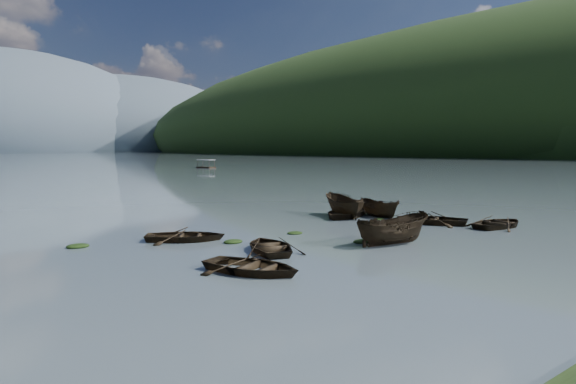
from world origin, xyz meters
TOP-DOWN VIEW (x-y plane):
  - ground_plane at (0.00, 0.00)m, footprint 2400.00×2400.00m
  - right_hill_far at (460.00, 220.00)m, footprint 520.00×1200.00m
  - haze_mtn_c at (140.00, 900.00)m, footprint 520.00×520.00m
  - haze_mtn_d at (320.00, 900.00)m, footprint 520.00×520.00m
  - rowboat_0 at (-10.62, 1.22)m, footprint 4.41×5.13m
  - rowboat_1 at (-7.41, 4.28)m, footprint 4.35×4.97m
  - rowboat_2 at (-1.24, 1.69)m, footprint 4.91×2.44m
  - rowboat_3 at (6.56, 4.84)m, footprint 5.01×5.62m
  - rowboat_4 at (8.61, 1.14)m, footprint 4.46×3.24m
  - rowboat_5 at (6.55, 9.34)m, footprint 2.20×4.27m
  - rowboat_6 at (-9.29, 9.44)m, footprint 5.29×4.98m
  - rowboat_7 at (4.35, 10.74)m, footprint 5.86×5.04m
  - rowboat_8 at (4.43, 10.97)m, footprint 3.42×5.19m
  - weed_clump_0 at (-2.21, 2.98)m, footprint 1.02×0.83m
  - weed_clump_1 at (-7.61, 7.27)m, footprint 1.08×0.87m
  - weed_clump_2 at (1.87, 3.81)m, footprint 1.33×1.07m
  - weed_clump_3 at (5.23, 8.27)m, footprint 0.78×0.66m
  - weed_clump_4 at (6.43, 6.72)m, footprint 1.13×0.89m
  - weed_clump_5 at (-14.46, 11.19)m, footprint 1.14×0.92m
  - weed_clump_6 at (-3.19, 7.42)m, footprint 0.97×0.81m
  - weed_clump_7 at (8.60, 12.39)m, footprint 1.21×0.97m
  - pontoon_right at (43.94, 99.60)m, footprint 3.09×5.60m

SIDE VIEW (x-z plane):
  - ground_plane at x=0.00m, z-range 0.00..0.00m
  - right_hill_far at x=460.00m, z-range -95.00..95.00m
  - haze_mtn_c at x=140.00m, z-range -130.00..130.00m
  - haze_mtn_d at x=320.00m, z-range -110.00..110.00m
  - rowboat_0 at x=-10.62m, z-range -0.45..0.45m
  - rowboat_1 at x=-7.41m, z-range -0.43..0.43m
  - rowboat_2 at x=-1.24m, z-range -0.91..0.91m
  - rowboat_3 at x=6.56m, z-range -0.48..0.48m
  - rowboat_4 at x=8.61m, z-range -0.45..0.45m
  - rowboat_5 at x=6.55m, z-range -0.79..0.79m
  - rowboat_6 at x=-9.29m, z-range -0.45..0.45m
  - rowboat_7 at x=4.35m, z-range -0.51..0.51m
  - rowboat_8 at x=4.43m, z-range -0.94..0.94m
  - weed_clump_0 at x=-2.21m, z-range -0.11..0.11m
  - weed_clump_1 at x=-7.61m, z-range -0.12..0.12m
  - weed_clump_2 at x=1.87m, z-range -0.14..0.14m
  - weed_clump_3 at x=5.23m, z-range -0.09..0.09m
  - weed_clump_4 at x=6.43m, z-range -0.12..0.12m
  - weed_clump_5 at x=-14.46m, z-range -0.12..0.12m
  - weed_clump_6 at x=-3.19m, z-range -0.10..0.10m
  - weed_clump_7 at x=8.60m, z-range -0.13..0.13m
  - pontoon_right at x=43.94m, z-range -1.02..1.02m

